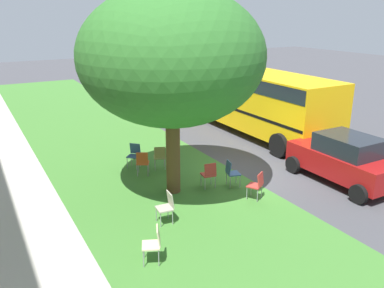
% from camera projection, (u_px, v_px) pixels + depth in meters
% --- Properties ---
extents(ground, '(80.00, 80.00, 0.00)m').
position_uv_depth(ground, '(244.00, 173.00, 14.40)').
color(ground, '#424247').
extents(grass_verge, '(48.00, 6.00, 0.01)m').
position_uv_depth(grass_verge, '(164.00, 191.00, 12.91)').
color(grass_verge, '#3D752D').
rests_on(grass_verge, ground).
extents(sidewalk_strip, '(48.00, 2.80, 0.01)m').
position_uv_depth(sidewalk_strip, '(16.00, 225.00, 10.85)').
color(sidewalk_strip, '#ADA89E').
rests_on(sidewalk_strip, ground).
extents(street_tree, '(5.44, 5.44, 6.24)m').
position_uv_depth(street_tree, '(172.00, 57.00, 11.62)').
color(street_tree, brown).
rests_on(street_tree, ground).
extents(chair_0, '(0.54, 0.54, 0.88)m').
position_uv_depth(chair_0, '(160.00, 156.00, 14.58)').
color(chair_0, olive).
rests_on(chair_0, ground).
extents(chair_1, '(0.46, 0.46, 0.88)m').
position_uv_depth(chair_1, '(167.00, 205.00, 10.86)').
color(chair_1, '#ADA393').
rests_on(chair_1, ground).
extents(chair_2, '(0.59, 0.59, 0.88)m').
position_uv_depth(chair_2, '(134.00, 154.00, 14.80)').
color(chair_2, '#335184').
rests_on(chair_2, ground).
extents(chair_3, '(0.57, 0.57, 0.88)m').
position_uv_depth(chair_3, '(257.00, 184.00, 12.21)').
color(chair_3, '#B7332D').
rests_on(chair_3, ground).
extents(chair_4, '(0.48, 0.47, 0.88)m').
position_uv_depth(chair_4, '(209.00, 173.00, 13.01)').
color(chair_4, '#B7332D').
rests_on(chair_4, ground).
extents(chair_5, '(0.57, 0.56, 0.88)m').
position_uv_depth(chair_5, '(143.00, 161.00, 14.03)').
color(chair_5, '#C64C1E').
rests_on(chair_5, ground).
extents(chair_6, '(0.55, 0.55, 0.88)m').
position_uv_depth(chair_6, '(154.00, 242.00, 9.13)').
color(chair_6, beige).
rests_on(chair_6, ground).
extents(chair_7, '(0.51, 0.51, 0.88)m').
position_uv_depth(chair_7, '(231.00, 171.00, 13.15)').
color(chair_7, '#335184').
rests_on(chair_7, ground).
extents(parked_car, '(3.70, 1.92, 1.65)m').
position_uv_depth(parked_car, '(344.00, 159.00, 13.39)').
color(parked_car, maroon).
rests_on(parked_car, ground).
extents(school_bus, '(10.40, 2.80, 2.88)m').
position_uv_depth(school_bus, '(245.00, 93.00, 19.34)').
color(school_bus, yellow).
rests_on(school_bus, ground).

